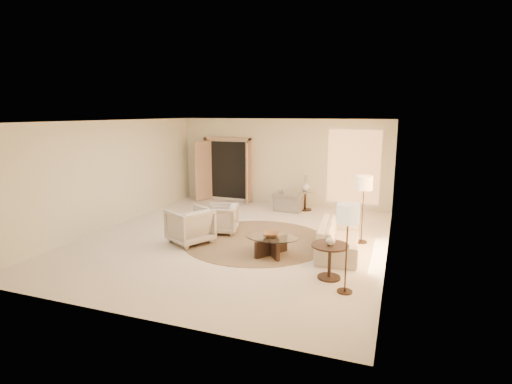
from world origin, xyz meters
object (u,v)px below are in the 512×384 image
(coffee_table, at_px, (271,243))
(floor_lamp_near, at_px, (364,186))
(accent_chair, at_px, (289,199))
(end_table, at_px, (330,255))
(end_vase, at_px, (330,240))
(side_vase, at_px, (306,187))
(bowl, at_px, (271,234))
(side_table, at_px, (305,198))
(floor_lamp_far, at_px, (348,218))
(armchair_right, at_px, (190,224))
(armchair_left, at_px, (221,217))
(sofa, at_px, (339,237))

(coffee_table, distance_m, floor_lamp_near, 2.55)
(accent_chair, relative_size, floor_lamp_near, 0.55)
(end_table, bearing_deg, end_vase, 90.00)
(coffee_table, xyz_separation_m, side_vase, (-0.24, 4.19, 0.48))
(accent_chair, relative_size, end_table, 1.27)
(floor_lamp_near, xyz_separation_m, bowl, (-1.72, -1.54, -0.89))
(side_vase, bearing_deg, side_table, 180.00)
(side_table, relative_size, floor_lamp_far, 0.40)
(armchair_right, distance_m, side_vase, 4.43)
(armchair_left, bearing_deg, sofa, 68.33)
(coffee_table, relative_size, floor_lamp_far, 0.77)
(coffee_table, relative_size, end_table, 1.73)
(end_table, xyz_separation_m, side_table, (-1.61, 4.98, -0.07))
(floor_lamp_far, bearing_deg, accent_chair, 114.90)
(coffee_table, bearing_deg, side_vase, 93.30)
(floor_lamp_far, bearing_deg, side_vase, 109.72)
(sofa, relative_size, side_vase, 8.00)
(end_table, height_order, side_vase, side_vase)
(accent_chair, xyz_separation_m, end_table, (2.07, -4.72, 0.06))
(armchair_right, height_order, end_table, armchair_right)
(armchair_right, bearing_deg, coffee_table, 114.28)
(coffee_table, relative_size, side_table, 1.92)
(floor_lamp_near, bearing_deg, end_vase, -98.60)
(accent_chair, bearing_deg, armchair_right, 72.85)
(floor_lamp_far, distance_m, side_vase, 5.84)
(side_table, bearing_deg, armchair_right, -113.94)
(armchair_left, xyz_separation_m, side_vase, (1.45, 3.06, 0.35))
(accent_chair, height_order, floor_lamp_far, floor_lamp_far)
(end_vase, bearing_deg, armchair_left, 148.01)
(sofa, bearing_deg, armchair_right, 94.77)
(sofa, xyz_separation_m, armchair_left, (-3.00, 0.38, 0.08))
(accent_chair, bearing_deg, end_table, 115.91)
(side_vase, bearing_deg, armchair_left, -115.36)
(floor_lamp_far, distance_m, end_vase, 0.84)
(end_table, bearing_deg, armchair_right, 164.65)
(bowl, bearing_deg, armchair_left, 146.36)
(armchair_right, xyz_separation_m, end_vase, (3.40, -0.93, 0.28))
(floor_lamp_near, xyz_separation_m, floor_lamp_far, (0.00, -2.82, -0.04))
(side_table, xyz_separation_m, floor_lamp_near, (1.96, -2.66, 0.98))
(coffee_table, distance_m, side_vase, 4.23)
(sofa, distance_m, armchair_right, 3.40)
(armchair_left, distance_m, side_table, 3.39)
(sofa, relative_size, bowl, 6.09)
(accent_chair, relative_size, bowl, 2.46)
(armchair_left, distance_m, end_table, 3.61)
(coffee_table, bearing_deg, side_table, 93.30)
(floor_lamp_far, bearing_deg, bowl, 143.35)
(end_vase, bearing_deg, coffee_table, 150.14)
(bowl, bearing_deg, sofa, 29.84)
(sofa, height_order, floor_lamp_far, floor_lamp_far)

